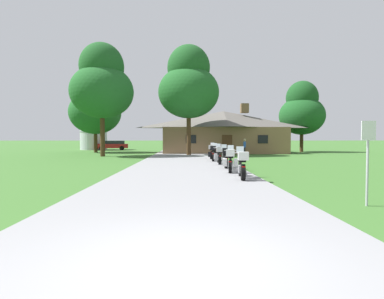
{
  "coord_description": "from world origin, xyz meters",
  "views": [
    {
      "loc": [
        0.08,
        -3.93,
        1.7
      ],
      "look_at": [
        0.59,
        20.92,
        0.81
      ],
      "focal_mm": 28.54,
      "sensor_mm": 36.0,
      "label": 1
    }
  ],
  "objects_px": {
    "motorcycle_orange_fifth_in_row": "(214,153)",
    "motorcycle_red_farthest_in_row": "(212,152)",
    "motorcycle_white_fourth_in_row": "(219,155)",
    "tree_by_lodge_front": "(189,85)",
    "motorcycle_black_second_in_row": "(230,161)",
    "motorcycle_black_third_in_row": "(225,158)",
    "tree_left_near": "(102,84)",
    "metal_silo_distant": "(94,128)",
    "motorcycle_green_nearest_to_camera": "(242,165)",
    "tree_right_of_lodge": "(302,110)",
    "metal_signpost_roadside": "(368,152)",
    "parked_red_suv_far_left": "(112,145)",
    "tree_left_far": "(95,106)",
    "bystander_blue_shirt_near_lodge": "(245,146)"
  },
  "relations": [
    {
      "from": "motorcycle_orange_fifth_in_row",
      "to": "motorcycle_red_farthest_in_row",
      "type": "distance_m",
      "value": 2.54
    },
    {
      "from": "motorcycle_white_fourth_in_row",
      "to": "tree_by_lodge_front",
      "type": "bearing_deg",
      "value": 101.88
    },
    {
      "from": "motorcycle_black_second_in_row",
      "to": "motorcycle_white_fourth_in_row",
      "type": "height_order",
      "value": "same"
    },
    {
      "from": "motorcycle_black_third_in_row",
      "to": "motorcycle_red_farthest_in_row",
      "type": "bearing_deg",
      "value": 93.66
    },
    {
      "from": "tree_left_near",
      "to": "metal_silo_distant",
      "type": "relative_size",
      "value": 1.65
    },
    {
      "from": "motorcycle_black_second_in_row",
      "to": "tree_by_lodge_front",
      "type": "xyz_separation_m",
      "value": [
        -1.89,
        15.92,
        6.46
      ]
    },
    {
      "from": "motorcycle_green_nearest_to_camera",
      "to": "metal_silo_distant",
      "type": "height_order",
      "value": "metal_silo_distant"
    },
    {
      "from": "motorcycle_orange_fifth_in_row",
      "to": "motorcycle_red_farthest_in_row",
      "type": "bearing_deg",
      "value": 98.66
    },
    {
      "from": "motorcycle_red_farthest_in_row",
      "to": "tree_left_near",
      "type": "relative_size",
      "value": 0.19
    },
    {
      "from": "tree_right_of_lodge",
      "to": "metal_silo_distant",
      "type": "height_order",
      "value": "tree_right_of_lodge"
    },
    {
      "from": "motorcycle_red_farthest_in_row",
      "to": "tree_right_of_lodge",
      "type": "distance_m",
      "value": 19.13
    },
    {
      "from": "motorcycle_black_third_in_row",
      "to": "metal_silo_distant",
      "type": "relative_size",
      "value": 0.32
    },
    {
      "from": "motorcycle_orange_fifth_in_row",
      "to": "tree_left_near",
      "type": "height_order",
      "value": "tree_left_near"
    },
    {
      "from": "motorcycle_red_farthest_in_row",
      "to": "metal_signpost_roadside",
      "type": "distance_m",
      "value": 17.55
    },
    {
      "from": "motorcycle_white_fourth_in_row",
      "to": "tree_right_of_lodge",
      "type": "bearing_deg",
      "value": 58.64
    },
    {
      "from": "motorcycle_black_second_in_row",
      "to": "tree_left_near",
      "type": "height_order",
      "value": "tree_left_near"
    },
    {
      "from": "motorcycle_green_nearest_to_camera",
      "to": "parked_red_suv_far_left",
      "type": "distance_m",
      "value": 35.02
    },
    {
      "from": "tree_by_lodge_front",
      "to": "metal_silo_distant",
      "type": "relative_size",
      "value": 1.7
    },
    {
      "from": "motorcycle_red_farthest_in_row",
      "to": "tree_left_far",
      "type": "distance_m",
      "value": 18.97
    },
    {
      "from": "motorcycle_black_second_in_row",
      "to": "tree_left_near",
      "type": "distance_m",
      "value": 18.64
    },
    {
      "from": "motorcycle_black_second_in_row",
      "to": "tree_left_near",
      "type": "xyz_separation_m",
      "value": [
        -10.14,
        14.34,
        6.24
      ]
    },
    {
      "from": "tree_by_lodge_front",
      "to": "tree_left_far",
      "type": "relative_size",
      "value": 1.14
    },
    {
      "from": "tree_by_lodge_front",
      "to": "metal_silo_distant",
      "type": "xyz_separation_m",
      "value": [
        -14.44,
        16.26,
        -3.8
      ]
    },
    {
      "from": "motorcycle_black_second_in_row",
      "to": "motorcycle_red_farthest_in_row",
      "type": "xyz_separation_m",
      "value": [
        -0.07,
        9.97,
        0.01
      ]
    },
    {
      "from": "motorcycle_orange_fifth_in_row",
      "to": "motorcycle_white_fourth_in_row",
      "type": "bearing_deg",
      "value": -77.76
    },
    {
      "from": "motorcycle_white_fourth_in_row",
      "to": "parked_red_suv_far_left",
      "type": "relative_size",
      "value": 0.42
    },
    {
      "from": "bystander_blue_shirt_near_lodge",
      "to": "metal_signpost_roadside",
      "type": "bearing_deg",
      "value": 12.76
    },
    {
      "from": "motorcycle_red_farthest_in_row",
      "to": "parked_red_suv_far_left",
      "type": "distance_m",
      "value": 23.83
    },
    {
      "from": "motorcycle_red_farthest_in_row",
      "to": "motorcycle_green_nearest_to_camera",
      "type": "bearing_deg",
      "value": -80.5
    },
    {
      "from": "bystander_blue_shirt_near_lodge",
      "to": "metal_silo_distant",
      "type": "height_order",
      "value": "metal_silo_distant"
    },
    {
      "from": "motorcycle_red_farthest_in_row",
      "to": "tree_right_of_lodge",
      "type": "height_order",
      "value": "tree_right_of_lodge"
    },
    {
      "from": "tree_right_of_lodge",
      "to": "motorcycle_orange_fifth_in_row",
      "type": "bearing_deg",
      "value": -128.14
    },
    {
      "from": "motorcycle_black_third_in_row",
      "to": "bystander_blue_shirt_near_lodge",
      "type": "xyz_separation_m",
      "value": [
        3.44,
        12.0,
        0.33
      ]
    },
    {
      "from": "motorcycle_black_second_in_row",
      "to": "motorcycle_black_third_in_row",
      "type": "height_order",
      "value": "same"
    },
    {
      "from": "motorcycle_green_nearest_to_camera",
      "to": "tree_left_far",
      "type": "distance_m",
      "value": 28.92
    },
    {
      "from": "metal_silo_distant",
      "to": "parked_red_suv_far_left",
      "type": "relative_size",
      "value": 1.33
    },
    {
      "from": "metal_silo_distant",
      "to": "parked_red_suv_far_left",
      "type": "xyz_separation_m",
      "value": [
        3.34,
        -2.19,
        -2.49
      ]
    },
    {
      "from": "tree_right_of_lodge",
      "to": "parked_red_suv_far_left",
      "type": "xyz_separation_m",
      "value": [
        -25.54,
        6.41,
        -4.5
      ]
    },
    {
      "from": "tree_left_far",
      "to": "motorcycle_green_nearest_to_camera",
      "type": "bearing_deg",
      "value": -62.06
    },
    {
      "from": "bystander_blue_shirt_near_lodge",
      "to": "tree_left_near",
      "type": "distance_m",
      "value": 14.86
    },
    {
      "from": "tree_left_far",
      "to": "motorcycle_red_farthest_in_row",
      "type": "bearing_deg",
      "value": -43.96
    },
    {
      "from": "motorcycle_green_nearest_to_camera",
      "to": "tree_left_far",
      "type": "relative_size",
      "value": 0.21
    },
    {
      "from": "motorcycle_white_fourth_in_row",
      "to": "tree_right_of_lodge",
      "type": "height_order",
      "value": "tree_right_of_lodge"
    },
    {
      "from": "parked_red_suv_far_left",
      "to": "tree_by_lodge_front",
      "type": "bearing_deg",
      "value": -155.58
    },
    {
      "from": "motorcycle_white_fourth_in_row",
      "to": "bystander_blue_shirt_near_lodge",
      "type": "relative_size",
      "value": 1.24
    },
    {
      "from": "motorcycle_white_fourth_in_row",
      "to": "tree_by_lodge_front",
      "type": "distance_m",
      "value": 13.04
    },
    {
      "from": "motorcycle_red_farthest_in_row",
      "to": "bystander_blue_shirt_near_lodge",
      "type": "relative_size",
      "value": 1.23
    },
    {
      "from": "metal_silo_distant",
      "to": "parked_red_suv_far_left",
      "type": "height_order",
      "value": "metal_silo_distant"
    },
    {
      "from": "tree_left_near",
      "to": "tree_left_far",
      "type": "bearing_deg",
      "value": 110.42
    },
    {
      "from": "tree_right_of_lodge",
      "to": "tree_by_lodge_front",
      "type": "xyz_separation_m",
      "value": [
        -14.44,
        -7.65,
        1.79
      ]
    }
  ]
}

